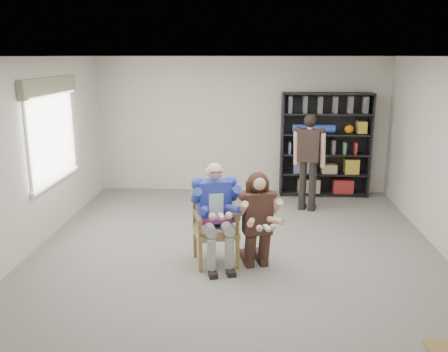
# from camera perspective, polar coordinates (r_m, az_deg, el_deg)

# --- Properties ---
(room_shell) EXTENTS (6.00, 7.00, 2.80)m
(room_shell) POSITION_cam_1_polar(r_m,az_deg,el_deg) (6.46, 1.45, 1.67)
(room_shell) COLOR silver
(room_shell) RESTS_ON ground
(floor) EXTENTS (6.00, 7.00, 0.01)m
(floor) POSITION_cam_1_polar(r_m,az_deg,el_deg) (6.90, 1.38, -9.75)
(floor) COLOR slate
(floor) RESTS_ON ground
(window_left) EXTENTS (0.16, 2.00, 1.75)m
(window_left) POSITION_cam_1_polar(r_m,az_deg,el_deg) (8.04, -19.86, 5.01)
(window_left) COLOR silver
(window_left) RESTS_ON room_shell
(armchair) EXTENTS (0.78, 0.76, 1.10)m
(armchair) POSITION_cam_1_polar(r_m,az_deg,el_deg) (6.53, -1.02, -5.96)
(armchair) COLOR olive
(armchair) RESTS_ON floor
(seated_man) EXTENTS (0.82, 0.99, 1.43)m
(seated_man) POSITION_cam_1_polar(r_m,az_deg,el_deg) (6.47, -1.03, -4.58)
(seated_man) COLOR #1B229C
(seated_man) RESTS_ON floor
(kneeling_woman) EXTENTS (0.76, 1.00, 1.31)m
(kneeling_woman) POSITION_cam_1_polar(r_m,az_deg,el_deg) (6.36, 4.13, -5.54)
(kneeling_woman) COLOR #361F18
(kneeling_woman) RESTS_ON floor
(bookshelf) EXTENTS (1.80, 0.38, 2.10)m
(bookshelf) POSITION_cam_1_polar(r_m,az_deg,el_deg) (9.85, 12.08, 3.68)
(bookshelf) COLOR black
(bookshelf) RESTS_ON floor
(standing_man) EXTENTS (0.62, 0.48, 1.79)m
(standing_man) POSITION_cam_1_polar(r_m,az_deg,el_deg) (8.80, 10.12, 1.52)
(standing_man) COLOR black
(standing_man) RESTS_ON floor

